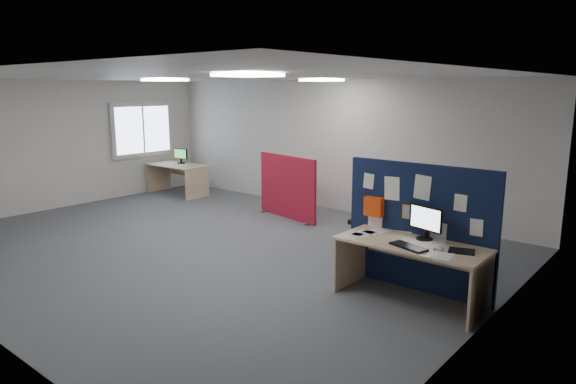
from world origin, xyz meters
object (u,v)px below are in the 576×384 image
Objects in this scene: navy_divider at (417,228)px; red_divider at (287,188)px; monitor_second at (181,155)px; office_chair at (374,214)px; monitor_main at (425,221)px; second_desk at (178,172)px; main_desk at (412,256)px.

red_divider is (-3.62, 1.80, -0.20)m from navy_divider.
red_divider is at bearing -12.86° from monitor_second.
monitor_main is at bearing -48.23° from office_chair.
second_desk is 3.84× the size of monitor_second.
main_desk is at bearing -71.27° from navy_divider.
monitor_main is (0.06, 0.18, 0.40)m from main_desk.
office_chair is at bearing -8.78° from second_desk.
monitor_second is at bearing 161.70° from main_desk.
main_desk is at bearing -92.72° from monitor_main.
red_divider is 2.55m from office_chair.
navy_divider is 4.21× the size of monitor_main.
office_chair is (2.42, -0.80, 0.00)m from red_divider.
navy_divider is at bearing 108.73° from main_desk.
red_divider is 3.52m from second_desk.
office_chair is (6.00, -1.06, -0.32)m from monitor_second.
red_divider reaches higher than second_desk.
navy_divider is 1.12× the size of main_desk.
monitor_main is at bearing -16.37° from red_divider.
office_chair is at bearing 134.17° from main_desk.
monitor_second is 0.37× the size of office_chair.
monitor_main reaches higher than second_desk.
monitor_main reaches higher than monitor_second.
monitor_second is at bearing 162.29° from office_chair.
navy_divider reaches higher than red_divider.
navy_divider is 7.50m from monitor_second.
navy_divider is 0.29m from monitor_main.
main_desk is 7.61m from second_desk.
navy_divider is 0.45m from main_desk.
monitor_main is at bearing -25.58° from monitor_second.
second_desk is at bearing 162.59° from main_desk.
office_chair reaches higher than main_desk.
navy_divider is 4.95× the size of monitor_second.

